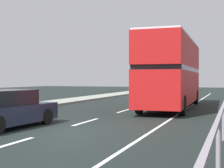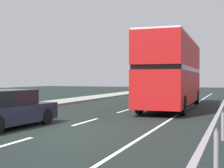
% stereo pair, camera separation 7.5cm
% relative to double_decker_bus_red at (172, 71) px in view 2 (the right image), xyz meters
% --- Properties ---
extents(ground_plane, '(75.96, 120.00, 0.10)m').
position_rel_double_decker_bus_red_xyz_m(ground_plane, '(-2.27, -10.17, -2.32)').
color(ground_plane, black).
extents(lane_paint_markings, '(3.32, 46.00, 0.01)m').
position_rel_double_decker_bus_red_xyz_m(lane_paint_markings, '(-0.32, -1.68, -2.26)').
color(lane_paint_markings, silver).
rests_on(lane_paint_markings, ground).
extents(double_decker_bus_red, '(2.71, 10.79, 4.23)m').
position_rel_double_decker_bus_red_xyz_m(double_decker_bus_red, '(0.00, 0.00, 0.00)').
color(double_decker_bus_red, '#B21515').
rests_on(double_decker_bus_red, ground).
extents(hatchback_car_near, '(2.07, 4.24, 1.41)m').
position_rel_double_decker_bus_red_xyz_m(hatchback_car_near, '(-4.38, -10.16, -1.59)').
color(hatchback_car_near, '#1B2235').
rests_on(hatchback_car_near, ground).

